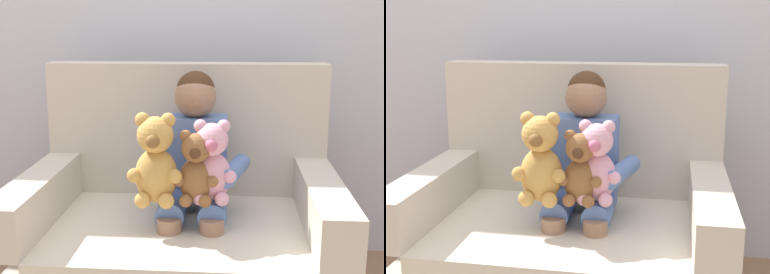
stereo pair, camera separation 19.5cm
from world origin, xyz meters
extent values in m
cube|color=beige|center=(0.00, -0.07, 0.36)|extent=(0.96, 0.74, 0.12)
cube|color=beige|center=(0.00, 0.37, 0.71)|extent=(1.24, 0.14, 0.59)
cube|color=beige|center=(-0.55, -0.07, 0.51)|extent=(0.14, 0.74, 0.19)
cube|color=beige|center=(0.55, -0.07, 0.51)|extent=(0.14, 0.74, 0.19)
cube|color=#597AB7|center=(0.05, 0.13, 0.64)|extent=(0.26, 0.16, 0.34)
sphere|color=#9E7556|center=(0.05, 0.13, 0.89)|extent=(0.17, 0.17, 0.17)
sphere|color=#472D19|center=(0.05, 0.14, 0.92)|extent=(0.16, 0.16, 0.16)
cylinder|color=#597AB7|center=(-0.03, 0.00, 0.47)|extent=(0.11, 0.26, 0.11)
cylinder|color=#9E7556|center=(-0.03, -0.13, 0.32)|extent=(0.09, 0.09, 0.30)
cylinder|color=#597AB7|center=(0.13, 0.00, 0.47)|extent=(0.11, 0.26, 0.11)
cylinder|color=#9E7556|center=(0.13, -0.13, 0.32)|extent=(0.09, 0.09, 0.30)
cylinder|color=#597AB7|center=(-0.11, 0.01, 0.62)|extent=(0.13, 0.27, 0.07)
cylinder|color=#597AB7|center=(0.21, 0.01, 0.62)|extent=(0.13, 0.27, 0.07)
ellipsoid|color=gold|center=(-0.07, -0.11, 0.63)|extent=(0.16, 0.13, 0.21)
sphere|color=gold|center=(-0.07, -0.12, 0.79)|extent=(0.13, 0.13, 0.13)
sphere|color=brown|center=(-0.07, -0.18, 0.78)|extent=(0.05, 0.05, 0.05)
sphere|color=gold|center=(-0.12, -0.12, 0.84)|extent=(0.05, 0.05, 0.05)
sphere|color=gold|center=(-0.15, -0.15, 0.64)|extent=(0.05, 0.05, 0.05)
sphere|color=gold|center=(-0.12, -0.17, 0.55)|extent=(0.06, 0.06, 0.06)
sphere|color=gold|center=(-0.03, -0.12, 0.84)|extent=(0.05, 0.05, 0.05)
sphere|color=gold|center=(0.00, -0.15, 0.64)|extent=(0.05, 0.05, 0.05)
sphere|color=gold|center=(-0.03, -0.17, 0.55)|extent=(0.06, 0.06, 0.06)
ellipsoid|color=#EAA8BC|center=(0.13, -0.07, 0.62)|extent=(0.15, 0.12, 0.19)
sphere|color=#EAA8BC|center=(0.13, -0.08, 0.77)|extent=(0.12, 0.12, 0.12)
sphere|color=#CC6684|center=(0.13, -0.14, 0.76)|extent=(0.05, 0.05, 0.05)
sphere|color=#EAA8BC|center=(0.09, -0.08, 0.81)|extent=(0.05, 0.05, 0.05)
sphere|color=#EAA8BC|center=(0.06, -0.11, 0.63)|extent=(0.05, 0.05, 0.05)
sphere|color=#EAA8BC|center=(0.09, -0.12, 0.55)|extent=(0.05, 0.05, 0.05)
sphere|color=#EAA8BC|center=(0.17, -0.08, 0.81)|extent=(0.05, 0.05, 0.05)
sphere|color=#EAA8BC|center=(0.20, -0.11, 0.63)|extent=(0.05, 0.05, 0.05)
sphere|color=#EAA8BC|center=(0.17, -0.12, 0.55)|extent=(0.05, 0.05, 0.05)
ellipsoid|color=brown|center=(0.07, -0.10, 0.61)|extent=(0.13, 0.11, 0.17)
sphere|color=brown|center=(0.07, -0.11, 0.74)|extent=(0.11, 0.11, 0.11)
sphere|color=#4C2D19|center=(0.07, -0.16, 0.73)|extent=(0.04, 0.04, 0.04)
sphere|color=brown|center=(0.04, -0.10, 0.78)|extent=(0.04, 0.04, 0.04)
sphere|color=brown|center=(0.01, -0.13, 0.62)|extent=(0.04, 0.04, 0.04)
sphere|color=brown|center=(0.04, -0.15, 0.55)|extent=(0.05, 0.05, 0.05)
sphere|color=brown|center=(0.11, -0.10, 0.78)|extent=(0.04, 0.04, 0.04)
sphere|color=brown|center=(0.14, -0.13, 0.62)|extent=(0.04, 0.04, 0.04)
sphere|color=brown|center=(0.11, -0.15, 0.55)|extent=(0.05, 0.05, 0.05)
camera|label=1|loc=(0.20, -1.95, 1.20)|focal=48.76mm
camera|label=2|loc=(0.40, -1.92, 1.20)|focal=48.76mm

